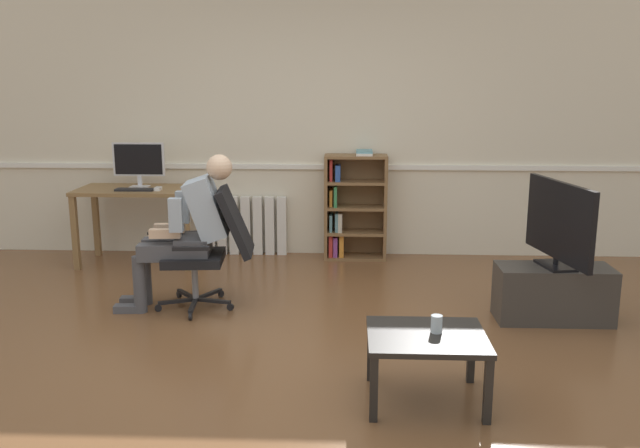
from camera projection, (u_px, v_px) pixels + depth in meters
name	position (u px, v px, depth m)	size (l,w,h in m)	color
ground_plane	(292.00, 351.00, 4.50)	(18.00, 18.00, 0.00)	brown
back_wall	(313.00, 124.00, 6.80)	(12.00, 0.13, 2.70)	beige
computer_desk	(138.00, 200.00, 6.54)	(1.16, 0.62, 0.76)	olive
imac_monitor	(139.00, 161.00, 6.53)	(0.51, 0.14, 0.44)	silver
keyboard	(135.00, 190.00, 6.37)	(0.37, 0.12, 0.02)	black
computer_mouse	(158.00, 189.00, 6.38)	(0.06, 0.10, 0.03)	white
bookshelf	(352.00, 208.00, 6.75)	(0.63, 0.29, 1.11)	brown
radiator	(246.00, 225.00, 6.95)	(0.85, 0.08, 0.61)	white
office_chair	(213.00, 244.00, 5.27)	(0.79, 0.62, 0.98)	black
person_seated	(188.00, 228.00, 5.24)	(0.96, 0.41, 1.24)	#4C4C51
tv_stand	(553.00, 294.00, 5.04)	(0.85, 0.36, 0.42)	#3D3833
tv_screen	(559.00, 223.00, 4.93)	(0.26, 0.92, 0.65)	black
coffee_table	(426.00, 343.00, 3.75)	(0.67, 0.56, 0.40)	black
drinking_glass	(437.00, 324.00, 3.75)	(0.07, 0.07, 0.10)	silver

